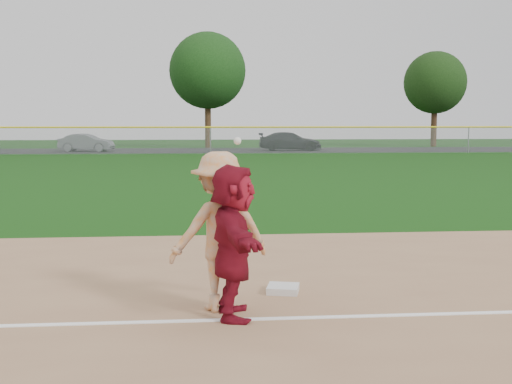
{
  "coord_description": "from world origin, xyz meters",
  "views": [
    {
      "loc": [
        -0.87,
        -8.21,
        2.36
      ],
      "look_at": [
        0.0,
        1.5,
        1.3
      ],
      "focal_mm": 45.0,
      "sensor_mm": 36.0,
      "label": 1
    }
  ],
  "objects": [
    {
      "name": "ground",
      "position": [
        0.0,
        0.0,
        0.0
      ],
      "size": [
        160.0,
        160.0,
        0.0
      ],
      "primitive_type": "plane",
      "color": "#103D0B",
      "rests_on": "ground"
    },
    {
      "name": "foul_line",
      "position": [
        0.0,
        -0.8,
        0.03
      ],
      "size": [
        60.0,
        0.1,
        0.01
      ],
      "primitive_type": "cube",
      "color": "white",
      "rests_on": "infield_dirt"
    },
    {
      "name": "parking_asphalt",
      "position": [
        0.0,
        46.0,
        0.01
      ],
      "size": [
        120.0,
        10.0,
        0.01
      ],
      "primitive_type": "cube",
      "color": "black",
      "rests_on": "ground"
    },
    {
      "name": "first_base",
      "position": [
        0.28,
        0.4,
        0.07
      ],
      "size": [
        0.51,
        0.51,
        0.1
      ],
      "primitive_type": "cube",
      "rotation": [
        0.0,
        0.0,
        -0.23
      ],
      "color": "silver",
      "rests_on": "infield_dirt"
    },
    {
      "name": "base_runner",
      "position": [
        -0.47,
        -0.66,
        0.95
      ],
      "size": [
        0.57,
        1.73,
        1.85
      ],
      "primitive_type": "imported",
      "rotation": [
        0.0,
        0.0,
        1.59
      ],
      "color": "maroon",
      "rests_on": "infield_dirt"
    },
    {
      "name": "car_mid",
      "position": [
        -9.94,
        44.76,
        0.72
      ],
      "size": [
        4.51,
        2.13,
        1.43
      ],
      "primitive_type": "imported",
      "rotation": [
        0.0,
        0.0,
        1.42
      ],
      "color": "slate",
      "rests_on": "parking_asphalt"
    },
    {
      "name": "car_right",
      "position": [
        6.73,
        44.97,
        0.77
      ],
      "size": [
        5.41,
        2.54,
        1.53
      ],
      "primitive_type": "imported",
      "rotation": [
        0.0,
        0.0,
        1.49
      ],
      "color": "black",
      "rests_on": "parking_asphalt"
    },
    {
      "name": "first_base_play",
      "position": [
        -0.61,
        -0.31,
        1.01
      ],
      "size": [
        1.45,
        1.11,
        2.16
      ],
      "color": "#AEAEB1",
      "rests_on": "infield_dirt"
    },
    {
      "name": "outfield_fence",
      "position": [
        0.0,
        40.0,
        1.96
      ],
      "size": [
        110.0,
        0.12,
        110.0
      ],
      "color": "#999EA0",
      "rests_on": "ground"
    },
    {
      "name": "tree_2",
      "position": [
        0.0,
        51.5,
        7.06
      ],
      "size": [
        7.0,
        7.0,
        10.58
      ],
      "color": "#3A2615",
      "rests_on": "ground"
    },
    {
      "name": "tree_3",
      "position": [
        22.0,
        52.8,
        6.16
      ],
      "size": [
        6.0,
        6.0,
        9.19
      ],
      "color": "#382214",
      "rests_on": "ground"
    }
  ]
}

